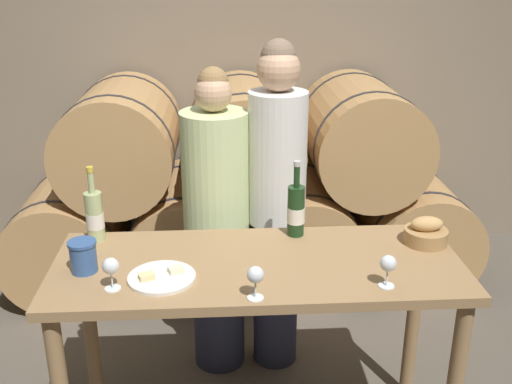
# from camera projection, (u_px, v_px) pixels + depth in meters

# --- Properties ---
(stone_wall_back) EXTENTS (10.00, 0.12, 3.20)m
(stone_wall_back) POSITION_uv_depth(u_px,v_px,m) (238.00, 27.00, 4.10)
(stone_wall_back) COLOR gray
(stone_wall_back) RESTS_ON ground_plane
(barrel_stack) EXTENTS (2.99, 0.95, 1.34)m
(barrel_stack) POSITION_uv_depth(u_px,v_px,m) (243.00, 191.00, 3.91)
(barrel_stack) COLOR tan
(barrel_stack) RESTS_ON ground_plane
(tasting_table) EXTENTS (1.63, 0.64, 0.91)m
(tasting_table) POSITION_uv_depth(u_px,v_px,m) (258.00, 292.00, 2.43)
(tasting_table) COLOR #99754C
(tasting_table) RESTS_ON ground_plane
(person_left) EXTENTS (0.33, 0.33, 1.58)m
(person_left) POSITION_uv_depth(u_px,v_px,m) (217.00, 225.00, 2.97)
(person_left) COLOR #2D334C
(person_left) RESTS_ON ground_plane
(person_right) EXTENTS (0.28, 0.28, 1.70)m
(person_right) POSITION_uv_depth(u_px,v_px,m) (277.00, 206.00, 2.96)
(person_right) COLOR #2D334C
(person_right) RESTS_ON ground_plane
(wine_bottle_red) EXTENTS (0.08, 0.08, 0.34)m
(wine_bottle_red) POSITION_uv_depth(u_px,v_px,m) (296.00, 210.00, 2.58)
(wine_bottle_red) COLOR #193819
(wine_bottle_red) RESTS_ON tasting_table
(wine_bottle_white) EXTENTS (0.08, 0.08, 0.33)m
(wine_bottle_white) POSITION_uv_depth(u_px,v_px,m) (95.00, 216.00, 2.53)
(wine_bottle_white) COLOR #ADBC7F
(wine_bottle_white) RESTS_ON tasting_table
(blue_crock) EXTENTS (0.11, 0.11, 0.13)m
(blue_crock) POSITION_uv_depth(u_px,v_px,m) (83.00, 255.00, 2.29)
(blue_crock) COLOR #335693
(blue_crock) RESTS_ON tasting_table
(bread_basket) EXTENTS (0.18, 0.18, 0.12)m
(bread_basket) POSITION_uv_depth(u_px,v_px,m) (426.00, 233.00, 2.52)
(bread_basket) COLOR #A87F4C
(bread_basket) RESTS_ON tasting_table
(cheese_plate) EXTENTS (0.26, 0.26, 0.04)m
(cheese_plate) POSITION_uv_depth(u_px,v_px,m) (162.00, 277.00, 2.25)
(cheese_plate) COLOR white
(cheese_plate) RESTS_ON tasting_table
(wine_glass_far_left) EXTENTS (0.06, 0.06, 0.13)m
(wine_glass_far_left) POSITION_uv_depth(u_px,v_px,m) (111.00, 267.00, 2.15)
(wine_glass_far_left) COLOR white
(wine_glass_far_left) RESTS_ON tasting_table
(wine_glass_left) EXTENTS (0.06, 0.06, 0.13)m
(wine_glass_left) POSITION_uv_depth(u_px,v_px,m) (255.00, 276.00, 2.09)
(wine_glass_left) COLOR white
(wine_glass_left) RESTS_ON tasting_table
(wine_glass_center) EXTENTS (0.06, 0.06, 0.13)m
(wine_glass_center) POSITION_uv_depth(u_px,v_px,m) (388.00, 265.00, 2.17)
(wine_glass_center) COLOR white
(wine_glass_center) RESTS_ON tasting_table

